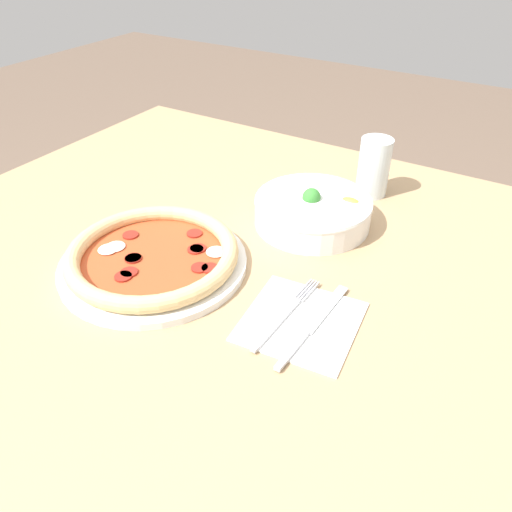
# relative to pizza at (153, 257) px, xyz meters

# --- Properties ---
(ground_plane) EXTENTS (8.00, 8.00, 0.00)m
(ground_plane) POSITION_rel_pizza_xyz_m (0.03, 0.09, -0.79)
(ground_plane) COLOR brown
(dining_table) EXTENTS (1.04, 0.99, 0.78)m
(dining_table) POSITION_rel_pizza_xyz_m (0.03, 0.09, -0.13)
(dining_table) COLOR tan
(dining_table) RESTS_ON ground_plane
(pizza) EXTENTS (0.29, 0.29, 0.04)m
(pizza) POSITION_rel_pizza_xyz_m (0.00, 0.00, 0.00)
(pizza) COLOR white
(pizza) RESTS_ON dining_table
(bowl) EXTENTS (0.21, 0.21, 0.07)m
(bowl) POSITION_rel_pizza_xyz_m (0.16, 0.25, 0.01)
(bowl) COLOR white
(bowl) RESTS_ON dining_table
(napkin) EXTENTS (0.17, 0.17, 0.00)m
(napkin) POSITION_rel_pizza_xyz_m (0.26, 0.01, -0.02)
(napkin) COLOR white
(napkin) RESTS_ON dining_table
(fork) EXTENTS (0.02, 0.17, 0.00)m
(fork) POSITION_rel_pizza_xyz_m (0.24, 0.00, -0.01)
(fork) COLOR silver
(fork) RESTS_ON napkin
(knife) EXTENTS (0.02, 0.19, 0.01)m
(knife) POSITION_rel_pizza_xyz_m (0.28, -0.00, -0.01)
(knife) COLOR silver
(knife) RESTS_ON napkin
(glass) EXTENTS (0.06, 0.06, 0.11)m
(glass) POSITION_rel_pizza_xyz_m (0.21, 0.41, 0.04)
(glass) COLOR silver
(glass) RESTS_ON dining_table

